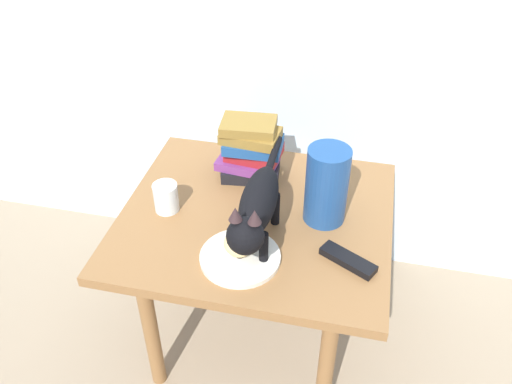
{
  "coord_description": "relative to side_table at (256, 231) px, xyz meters",
  "views": [
    {
      "loc": [
        0.26,
        -1.13,
        1.5
      ],
      "look_at": [
        0.0,
        0.0,
        0.59
      ],
      "focal_mm": 37.68,
      "sensor_mm": 36.0,
      "label": 1
    }
  ],
  "objects": [
    {
      "name": "ground_plane",
      "position": [
        0.0,
        0.0,
        -0.45
      ],
      "size": [
        6.0,
        6.0,
        0.0
      ],
      "primitive_type": "plane",
      "color": "gray"
    },
    {
      "name": "side_table",
      "position": [
        0.0,
        0.0,
        0.0
      ],
      "size": [
        0.76,
        0.67,
        0.51
      ],
      "color": "olive",
      "rests_on": "ground"
    },
    {
      "name": "plate",
      "position": [
        0.0,
        -0.18,
        0.07
      ],
      "size": [
        0.21,
        0.21,
        0.01
      ],
      "primitive_type": "cylinder",
      "color": "silver",
      "rests_on": "side_table"
    },
    {
      "name": "bread_roll",
      "position": [
        -0.01,
        -0.18,
        0.1
      ],
      "size": [
        0.1,
        0.09,
        0.05
      ],
      "primitive_type": "ellipsoid",
      "rotation": [
        0.0,
        0.0,
        2.54
      ],
      "color": "#E0BC7A",
      "rests_on": "plate"
    },
    {
      "name": "cat",
      "position": [
        0.03,
        -0.13,
        0.2
      ],
      "size": [
        0.09,
        0.48,
        0.23
      ],
      "color": "black",
      "rests_on": "side_table"
    },
    {
      "name": "book_stack",
      "position": [
        -0.06,
        0.18,
        0.16
      ],
      "size": [
        0.2,
        0.15,
        0.19
      ],
      "color": "black",
      "rests_on": "side_table"
    },
    {
      "name": "green_vase",
      "position": [
        0.19,
        0.03,
        0.18
      ],
      "size": [
        0.12,
        0.12,
        0.22
      ],
      "primitive_type": "cylinder",
      "color": "navy",
      "rests_on": "side_table"
    },
    {
      "name": "candle_jar",
      "position": [
        -0.25,
        -0.03,
        0.1
      ],
      "size": [
        0.07,
        0.07,
        0.08
      ],
      "color": "silver",
      "rests_on": "side_table"
    },
    {
      "name": "tv_remote",
      "position": [
        0.27,
        -0.13,
        0.08
      ],
      "size": [
        0.15,
        0.11,
        0.02
      ],
      "primitive_type": "cube",
      "rotation": [
        0.0,
        0.0,
        -0.49
      ],
      "color": "black",
      "rests_on": "side_table"
    }
  ]
}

